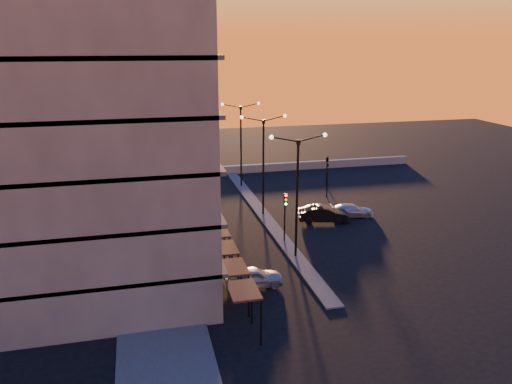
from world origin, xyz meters
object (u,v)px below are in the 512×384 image
(streetlamp_mid, at_px, (263,157))
(traffic_light_main, at_px, (285,209))
(car_hatchback, at_px, (253,277))
(car_sedan, at_px, (323,214))
(car_wagon, at_px, (352,210))

(streetlamp_mid, bearing_deg, traffic_light_main, -90.00)
(streetlamp_mid, distance_m, car_hatchback, 15.39)
(car_hatchback, relative_size, car_sedan, 0.88)
(traffic_light_main, xyz_separation_m, car_hatchback, (-4.25, -6.83, -2.20))
(car_hatchback, height_order, car_wagon, car_hatchback)
(car_sedan, bearing_deg, traffic_light_main, 143.36)
(car_hatchback, bearing_deg, traffic_light_main, -34.06)
(traffic_light_main, distance_m, car_hatchback, 8.34)
(streetlamp_mid, xyz_separation_m, car_wagon, (8.00, -2.38, -5.00))
(car_wagon, bearing_deg, car_hatchback, 142.07)
(streetlamp_mid, distance_m, car_wagon, 9.73)
(car_sedan, height_order, car_wagon, car_sedan)
(car_hatchback, height_order, car_sedan, car_sedan)
(traffic_light_main, bearing_deg, car_sedan, 39.44)
(traffic_light_main, bearing_deg, car_hatchback, -121.87)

